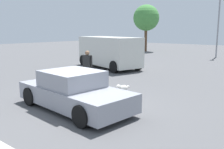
{
  "coord_description": "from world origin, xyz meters",
  "views": [
    {
      "loc": [
        5.98,
        -5.54,
        2.62
      ],
      "look_at": [
        -0.08,
        1.9,
        0.9
      ],
      "focal_mm": 39.81,
      "sensor_mm": 36.0,
      "label": 1
    }
  ],
  "objects_px": {
    "dog": "(122,88)",
    "van_white": "(109,51)",
    "light_post_mid": "(219,10)",
    "pedestrian": "(87,64)",
    "sedan_foreground": "(74,92)"
  },
  "relations": [
    {
      "from": "sedan_foreground",
      "to": "pedestrian",
      "type": "height_order",
      "value": "pedestrian"
    },
    {
      "from": "pedestrian",
      "to": "light_post_mid",
      "type": "relative_size",
      "value": 0.24
    },
    {
      "from": "sedan_foreground",
      "to": "pedestrian",
      "type": "relative_size",
      "value": 2.75
    },
    {
      "from": "van_white",
      "to": "light_post_mid",
      "type": "height_order",
      "value": "light_post_mid"
    },
    {
      "from": "sedan_foreground",
      "to": "light_post_mid",
      "type": "relative_size",
      "value": 0.67
    },
    {
      "from": "dog",
      "to": "light_post_mid",
      "type": "xyz_separation_m",
      "value": [
        -1.32,
        16.9,
        4.23
      ]
    },
    {
      "from": "dog",
      "to": "light_post_mid",
      "type": "bearing_deg",
      "value": -150.78
    },
    {
      "from": "pedestrian",
      "to": "light_post_mid",
      "type": "height_order",
      "value": "light_post_mid"
    },
    {
      "from": "dog",
      "to": "pedestrian",
      "type": "height_order",
      "value": "pedestrian"
    },
    {
      "from": "dog",
      "to": "sedan_foreground",
      "type": "bearing_deg",
      "value": 22.49
    },
    {
      "from": "sedan_foreground",
      "to": "van_white",
      "type": "relative_size",
      "value": 0.79
    },
    {
      "from": "dog",
      "to": "van_white",
      "type": "relative_size",
      "value": 0.1
    },
    {
      "from": "dog",
      "to": "van_white",
      "type": "bearing_deg",
      "value": -111.02
    },
    {
      "from": "light_post_mid",
      "to": "dog",
      "type": "bearing_deg",
      "value": -85.53
    },
    {
      "from": "dog",
      "to": "light_post_mid",
      "type": "distance_m",
      "value": 17.47
    }
  ]
}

